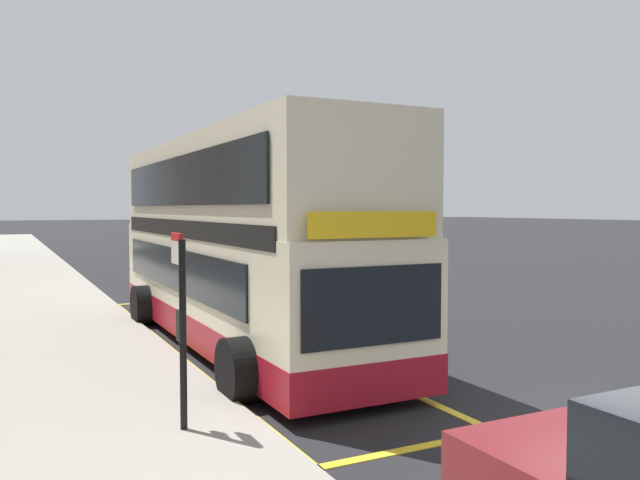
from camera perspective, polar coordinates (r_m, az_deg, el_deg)
name	(u,v)px	position (r m, az deg, el deg)	size (l,w,h in m)	color
ground_plane	(138,260)	(37.97, -15.90, -1.69)	(260.00, 260.00, 0.00)	black
pavement_near	(1,263)	(37.30, -26.53, -1.85)	(6.00, 76.00, 0.14)	gray
double_decker_bus	(237,249)	(13.96, -7.42, -0.77)	(3.28, 11.39, 4.40)	beige
bus_bay_markings	(231,343)	(14.23, -7.95, -9.08)	(2.81, 13.84, 0.01)	yellow
bus_stop_sign	(181,312)	(8.36, -12.27, -6.27)	(0.09, 0.51, 2.48)	black
parked_car_teal_ahead	(169,242)	(42.02, -13.28, -0.13)	(2.09, 4.20, 1.62)	#196066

